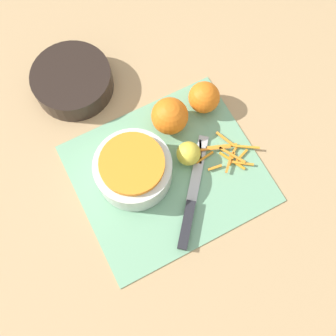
{
  "coord_description": "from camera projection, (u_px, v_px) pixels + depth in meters",
  "views": [
    {
      "loc": [
        -0.13,
        -0.24,
        0.82
      ],
      "look_at": [
        0.0,
        0.0,
        0.04
      ],
      "focal_mm": 42.0,
      "sensor_mm": 36.0,
      "label": 1
    }
  ],
  "objects": [
    {
      "name": "peel_pile",
      "position": [
        226.0,
        154.0,
        0.87
      ],
      "size": [
        0.14,
        0.11,
        0.01
      ],
      "color": "orange",
      "rests_on": "cutting_board"
    },
    {
      "name": "orange_right",
      "position": [
        204.0,
        97.0,
        0.88
      ],
      "size": [
        0.07,
        0.07,
        0.07
      ],
      "color": "orange",
      "rests_on": "cutting_board"
    },
    {
      "name": "cutting_board",
      "position": [
        168.0,
        173.0,
        0.86
      ],
      "size": [
        0.39,
        0.34,
        0.01
      ],
      "color": "#75AD84",
      "rests_on": "ground_plane"
    },
    {
      "name": "lemon",
      "position": [
        189.0,
        153.0,
        0.84
      ],
      "size": [
        0.05,
        0.05,
        0.05
      ],
      "color": "gold",
      "rests_on": "cutting_board"
    },
    {
      "name": "bowl_speckled",
      "position": [
        133.0,
        169.0,
        0.82
      ],
      "size": [
        0.16,
        0.16,
        0.08
      ],
      "color": "silver",
      "rests_on": "cutting_board"
    },
    {
      "name": "ground_plane",
      "position": [
        168.0,
        173.0,
        0.86
      ],
      "size": [
        4.0,
        4.0,
        0.0
      ],
      "primitive_type": "plane",
      "color": "tan"
    },
    {
      "name": "bowl_dark",
      "position": [
        73.0,
        81.0,
        0.91
      ],
      "size": [
        0.18,
        0.18,
        0.06
      ],
      "color": "black",
      "rests_on": "ground_plane"
    },
    {
      "name": "orange_left",
      "position": [
        170.0,
        116.0,
        0.86
      ],
      "size": [
        0.08,
        0.08,
        0.08
      ],
      "color": "orange",
      "rests_on": "cutting_board"
    },
    {
      "name": "knife",
      "position": [
        189.0,
        211.0,
        0.82
      ],
      "size": [
        0.18,
        0.21,
        0.02
      ],
      "rotation": [
        0.0,
        0.0,
        0.88
      ],
      "color": "#232328",
      "rests_on": "cutting_board"
    }
  ]
}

